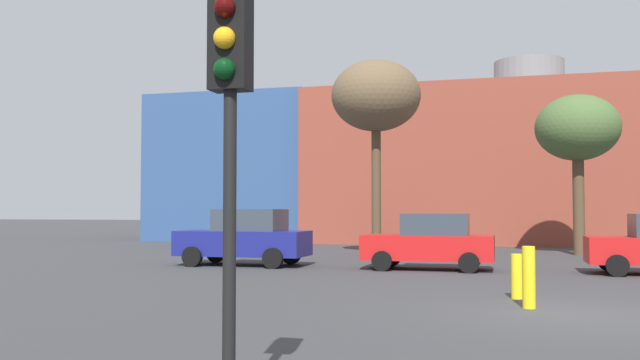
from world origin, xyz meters
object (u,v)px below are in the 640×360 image
(parked_car_0, at_px, (245,237))
(parked_car_1, at_px, (430,242))
(bare_tree_2, at_px, (376,98))
(bollard_yellow_0, at_px, (517,276))
(bollard_yellow_1, at_px, (529,277))
(traffic_light_near_left, at_px, (229,102))
(bare_tree_1, at_px, (577,130))

(parked_car_0, bearing_deg, parked_car_1, 180.00)
(bare_tree_2, distance_m, bollard_yellow_0, 14.47)
(parked_car_1, height_order, bollard_yellow_1, parked_car_1)
(parked_car_0, height_order, bollard_yellow_1, parked_car_0)
(parked_car_1, xyz_separation_m, bollard_yellow_1, (2.69, -7.84, -0.28))
(traffic_light_near_left, relative_size, bare_tree_1, 0.58)
(traffic_light_near_left, height_order, bollard_yellow_1, traffic_light_near_left)
(bare_tree_1, bearing_deg, bare_tree_2, -160.43)
(parked_car_0, xyz_separation_m, bollard_yellow_0, (8.58, -6.46, -0.46))
(parked_car_0, relative_size, bollard_yellow_1, 3.71)
(parked_car_1, bearing_deg, bollard_yellow_0, 111.07)
(bare_tree_1, distance_m, bollard_yellow_0, 15.87)
(parked_car_0, distance_m, bare_tree_1, 14.68)
(bollard_yellow_0, bearing_deg, bare_tree_1, 79.97)
(traffic_light_near_left, relative_size, bare_tree_2, 0.49)
(bare_tree_1, xyz_separation_m, bollard_yellow_0, (-2.64, -14.94, -4.66))
(bare_tree_1, xyz_separation_m, bare_tree_2, (-7.86, -2.80, 1.23))
(traffic_light_near_left, distance_m, bare_tree_2, 21.71)
(parked_car_0, height_order, bare_tree_2, bare_tree_2)
(bollard_yellow_1, bearing_deg, bollard_yellow_0, 98.13)
(bollard_yellow_0, bearing_deg, parked_car_0, 143.04)
(parked_car_0, relative_size, parked_car_1, 1.08)
(parked_car_0, height_order, traffic_light_near_left, traffic_light_near_left)
(parked_car_0, distance_m, parked_car_1, 6.10)
(bare_tree_1, height_order, bollard_yellow_0, bare_tree_1)
(traffic_light_near_left, relative_size, bollard_yellow_1, 3.30)
(bare_tree_1, relative_size, bollard_yellow_1, 5.68)
(traffic_light_near_left, bearing_deg, bollard_yellow_0, 164.30)
(traffic_light_near_left, distance_m, bollard_yellow_1, 8.52)
(bollard_yellow_0, height_order, bollard_yellow_1, bollard_yellow_1)
(bollard_yellow_0, bearing_deg, parked_car_1, 111.07)
(bare_tree_1, bearing_deg, bollard_yellow_1, -98.52)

